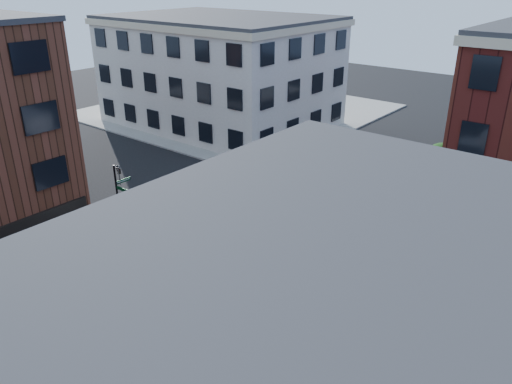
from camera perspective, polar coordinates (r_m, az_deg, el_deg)
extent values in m
plane|color=black|center=(33.36, 1.45, -3.70)|extent=(120.00, 120.00, 0.00)
cube|color=gray|center=(61.08, -2.17, 9.34)|extent=(30.00, 30.00, 0.15)
cube|color=beige|center=(54.97, -4.15, 13.44)|extent=(22.00, 16.00, 11.00)
cylinder|color=black|center=(37.99, 19.95, -0.15)|extent=(0.18, 0.18, 1.47)
cylinder|color=black|center=(37.72, 20.11, 0.87)|extent=(0.12, 0.12, 1.47)
sphere|color=#0E350E|center=(37.13, 20.47, 3.25)|extent=(2.69, 2.69, 2.69)
sphere|color=#0E350E|center=(37.16, 20.65, 2.33)|extent=(1.85, 1.85, 1.85)
cylinder|color=black|center=(43.40, 22.70, 2.28)|extent=(0.18, 0.18, 1.33)
cylinder|color=black|center=(43.18, 22.84, 3.10)|extent=(0.12, 0.12, 1.33)
sphere|color=#0E350E|center=(42.71, 23.16, 5.01)|extent=(2.43, 2.43, 2.43)
sphere|color=#0E350E|center=(42.71, 23.33, 4.27)|extent=(1.67, 1.67, 1.67)
cylinder|color=black|center=(32.60, -15.51, -0.82)|extent=(0.12, 0.12, 4.60)
cylinder|color=black|center=(33.46, -15.14, -3.93)|extent=(0.28, 0.28, 0.30)
cube|color=#053819|center=(31.85, -15.09, 0.31)|extent=(1.10, 0.03, 0.22)
cube|color=#053819|center=(32.46, -14.95, 1.26)|extent=(0.03, 1.10, 0.22)
imported|color=black|center=(31.77, -15.30, 1.69)|extent=(0.22, 0.18, 1.10)
imported|color=black|center=(32.25, -15.43, 2.01)|extent=(0.18, 0.22, 1.10)
cube|color=silver|center=(25.99, 18.01, -8.23)|extent=(6.03, 2.75, 3.18)
cube|color=maroon|center=(24.93, 16.95, -9.56)|extent=(2.26, 0.11, 0.72)
cube|color=maroon|center=(27.07, 18.98, -6.99)|extent=(2.26, 0.11, 0.72)
cube|color=#B4B3B6|center=(27.47, 10.24, -6.85)|extent=(2.13, 2.52, 2.05)
cube|color=black|center=(27.67, 8.50, -5.62)|extent=(0.16, 1.95, 0.92)
cube|color=black|center=(27.18, 15.12, -10.42)|extent=(8.23, 1.29, 0.26)
cylinder|color=black|center=(27.21, 9.00, -9.75)|extent=(1.04, 0.39, 1.03)
cylinder|color=black|center=(28.86, 11.08, -7.79)|extent=(1.04, 0.39, 1.03)
cylinder|color=black|center=(26.07, 16.28, -12.22)|extent=(1.04, 0.39, 1.03)
cylinder|color=black|center=(27.78, 17.97, -9.99)|extent=(1.04, 0.39, 1.03)
cylinder|color=black|center=(25.57, 21.51, -13.85)|extent=(1.04, 0.39, 1.03)
cylinder|color=black|center=(27.31, 22.86, -11.45)|extent=(1.04, 0.39, 1.03)
cube|color=orange|center=(31.71, -7.68, -5.46)|extent=(0.46, 0.46, 0.04)
cone|color=orange|center=(31.55, -7.72, -4.93)|extent=(0.43, 0.43, 0.71)
cylinder|color=white|center=(31.50, -7.73, -4.77)|extent=(0.27, 0.27, 0.08)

